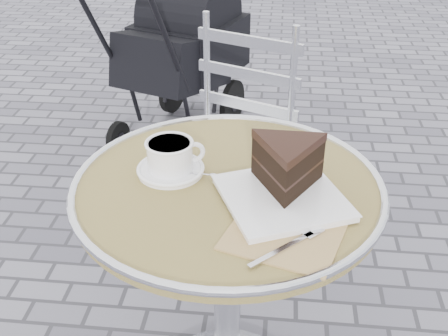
# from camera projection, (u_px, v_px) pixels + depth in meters

# --- Properties ---
(cafe_table) EXTENTS (0.72, 0.72, 0.74)m
(cafe_table) POSITION_uv_depth(u_px,v_px,m) (228.00, 241.00, 1.36)
(cafe_table) COLOR silver
(cafe_table) RESTS_ON ground
(cappuccino_set) EXTENTS (0.18, 0.15, 0.08)m
(cappuccino_set) POSITION_uv_depth(u_px,v_px,m) (171.00, 159.00, 1.31)
(cappuccino_set) COLOR white
(cappuccino_set) RESTS_ON cafe_table
(cake_plate_set) EXTENTS (0.32, 0.42, 0.13)m
(cake_plate_set) POSITION_uv_depth(u_px,v_px,m) (286.00, 172.00, 1.21)
(cake_plate_set) COLOR tan
(cake_plate_set) RESTS_ON cafe_table
(bistro_chair) EXTENTS (0.52, 0.52, 0.89)m
(bistro_chair) POSITION_uv_depth(u_px,v_px,m) (238.00, 118.00, 1.99)
(bistro_chair) COLOR silver
(bistro_chair) RESTS_ON ground
(baby_stroller) EXTENTS (0.70, 0.99, 0.95)m
(baby_stroller) POSITION_uv_depth(u_px,v_px,m) (181.00, 58.00, 2.87)
(baby_stroller) COLOR black
(baby_stroller) RESTS_ON ground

